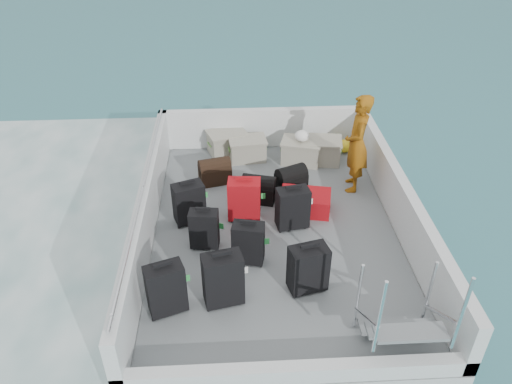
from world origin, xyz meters
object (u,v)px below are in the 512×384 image
suitcase_0 (166,290)px  crate_2 (301,152)px  suitcase_7 (293,209)px  suitcase_4 (248,244)px  suitcase_5 (244,200)px  crate_0 (227,143)px  suitcase_3 (223,280)px  crate_1 (248,150)px  suitcase_2 (189,203)px  suitcase_6 (308,269)px  crate_3 (320,151)px  suitcase_8 (305,202)px  suitcase_1 (204,230)px  passenger (357,144)px

suitcase_0 → crate_2: bearing=38.9°
suitcase_7 → suitcase_4: bearing=-143.4°
suitcase_7 → suitcase_5: bearing=149.6°
suitcase_5 → crate_0: size_ratio=1.03×
suitcase_3 → crate_1: suitcase_3 is taller
crate_0 → suitcase_2: bearing=-105.3°
suitcase_0 → suitcase_7: (1.58, 1.48, -0.02)m
suitcase_5 → crate_1: 1.70m
suitcase_4 → suitcase_6: suitcase_6 is taller
suitcase_0 → crate_3: bearing=34.8°
suitcase_6 → suitcase_8: 1.62m
suitcase_0 → suitcase_1: suitcase_0 is taller
suitcase_0 → crate_1: bearing=52.7°
crate_1 → crate_3: bearing=-7.0°
crate_0 → crate_2: bearing=-17.9°
suitcase_3 → crate_1: bearing=70.3°
suitcase_7 → suitcase_8: suitcase_7 is taller
suitcase_0 → suitcase_8: 2.61m
suitcase_3 → suitcase_4: size_ratio=1.17×
suitcase_0 → suitcase_2: (0.16, 1.68, -0.02)m
crate_2 → passenger: (0.70, -0.82, 0.58)m
crate_2 → suitcase_8: bearing=-95.0°
suitcase_0 → passenger: passenger is taller
suitcase_4 → suitcase_3: bearing=-102.8°
suitcase_5 → suitcase_6: bearing=-59.5°
suitcase_3 → crate_3: (1.64, 3.15, -0.15)m
passenger → suitcase_3: bearing=-32.4°
suitcase_7 → crate_3: 1.91m
suitcase_0 → suitcase_8: (1.82, 1.86, -0.18)m
suitcase_1 → suitcase_2: 0.61m
suitcase_3 → suitcase_1: bearing=91.1°
suitcase_1 → crate_0: suitcase_1 is taller
suitcase_7 → crate_3: size_ratio=0.96×
suitcase_7 → crate_1: 2.01m
suitcase_4 → suitcase_1: bearing=161.5°
suitcase_8 → crate_2: 1.40m
suitcase_1 → crate_1: (0.66, 2.29, -0.10)m
suitcase_6 → crate_3: 3.07m
suitcase_8 → passenger: size_ratio=0.47×
suitcase_7 → crate_2: suitcase_7 is taller
crate_0 → suitcase_0: bearing=-100.8°
suitcase_1 → crate_2: suitcase_1 is taller
suitcase_0 → suitcase_3: bearing=-11.1°
suitcase_0 → suitcase_4: 1.23m
suitcase_1 → crate_3: suitcase_1 is taller
suitcase_1 → suitcase_6: (1.24, -0.85, 0.03)m
crate_2 → passenger: 1.23m
suitcase_2 → crate_0: suitcase_2 is taller
suitcase_0 → crate_0: 3.72m
suitcase_2 → crate_2: suitcase_2 is taller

